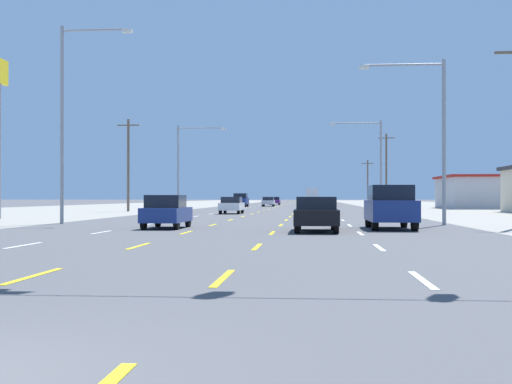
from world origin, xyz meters
TOP-DOWN VIEW (x-y plane):
  - ground_plane at (0.00, 66.00)m, footprint 572.00×572.00m
  - lot_apron_left at (-24.75, 66.00)m, footprint 28.00×440.00m
  - lane_markings at (0.00, 104.50)m, footprint 10.64×227.60m
  - signal_span_wire at (0.16, 8.31)m, footprint 26.55×0.53m
  - sedan_inner_right_nearest at (3.52, 23.37)m, footprint 1.80×4.50m
  - hatchback_inner_left_near at (-3.37, 25.72)m, footprint 1.72×3.90m
  - suv_far_right_mid at (6.87, 25.90)m, footprint 1.98×4.90m
  - sedan_inner_left_midfar at (-3.57, 52.82)m, footprint 1.80×4.50m
  - suv_far_left_far at (-7.01, 92.91)m, footprint 1.98×4.90m
  - sedan_inner_left_farther at (-3.26, 97.54)m, footprint 1.80×4.50m
  - sedan_inner_left_farthest at (-3.27, 116.46)m, footprint 1.80×4.50m
  - box_truck_inner_right_distant_a at (3.42, 126.51)m, footprint 2.40×7.20m
  - storefront_right_row_2 at (24.04, 81.71)m, footprint 8.72×12.65m
  - pole_sign_left_row_1 at (-17.23, 37.88)m, footprint 0.24×2.06m
  - streetlight_left_row_0 at (-9.79, 30.45)m, footprint 3.97×0.26m
  - streetlight_right_row_0 at (9.64, 30.45)m, footprint 4.44×0.26m
  - streetlight_left_row_1 at (-9.54, 62.14)m, footprint 4.97×0.26m
  - streetlight_right_row_1 at (9.53, 62.14)m, footprint 5.15×0.26m
  - utility_pole_left_row_1 at (-14.95, 60.97)m, footprint 2.20×0.26m
  - utility_pole_right_row_2 at (13.54, 88.35)m, footprint 2.20×0.26m
  - utility_pole_right_row_3 at (13.55, 119.08)m, footprint 2.20×0.26m

SIDE VIEW (x-z plane):
  - ground_plane at x=0.00m, z-range 0.00..0.00m
  - lot_apron_left at x=-24.75m, z-range 0.00..0.01m
  - lane_markings at x=0.00m, z-range 0.00..0.01m
  - sedan_inner_right_nearest at x=3.52m, z-range 0.03..1.49m
  - sedan_inner_left_midfar at x=-3.57m, z-range 0.03..1.49m
  - sedan_inner_left_farther at x=-3.26m, z-range 0.03..1.49m
  - sedan_inner_left_farthest at x=-3.27m, z-range 0.03..1.49m
  - hatchback_inner_left_near at x=-3.37m, z-range 0.01..1.55m
  - suv_far_right_mid at x=6.87m, z-range 0.04..2.02m
  - suv_far_left_far at x=-7.01m, z-range 0.04..2.02m
  - box_truck_inner_right_distant_a at x=3.42m, z-range 0.22..3.45m
  - storefront_right_row_2 at x=24.04m, z-range 0.02..4.14m
  - utility_pole_right_row_3 at x=13.55m, z-range 0.19..8.36m
  - utility_pole_left_row_1 at x=-14.95m, z-range 0.19..9.42m
  - streetlight_right_row_0 at x=9.64m, z-range 0.78..9.36m
  - streetlight_left_row_1 at x=-9.54m, z-range 0.84..9.51m
  - signal_span_wire at x=0.16m, z-range 0.96..9.50m
  - utility_pole_right_row_2 at x=13.54m, z-range 0.20..10.34m
  - streetlight_right_row_1 at x=9.53m, z-range 0.87..9.89m
  - streetlight_left_row_0 at x=-9.79m, z-range 0.77..11.50m
  - pole_sign_left_row_1 at x=-17.23m, z-range 2.64..13.26m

